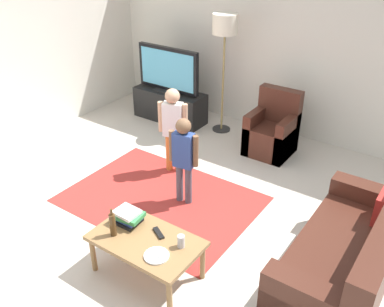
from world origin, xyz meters
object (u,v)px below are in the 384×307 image
(tv, at_px, (168,70))
(tv_remote, at_px, (159,233))
(tv_stand, at_px, (170,106))
(child_near_tv, at_px, (173,123))
(armchair, at_px, (273,132))
(child_center, at_px, (184,154))
(coffee_table, at_px, (146,243))
(book_stack, at_px, (128,216))
(floor_lamp, at_px, (225,31))
(plate, at_px, (157,256))
(couch, at_px, (353,260))
(soda_can, at_px, (181,241))
(bottle, at_px, (113,224))

(tv, bearing_deg, tv_remote, -54.16)
(tv_stand, distance_m, child_near_tv, 1.66)
(tv, xyz_separation_m, armchair, (1.85, -0.02, -0.55))
(tv_stand, distance_m, child_center, 2.36)
(coffee_table, distance_m, book_stack, 0.33)
(tv, xyz_separation_m, floor_lamp, (0.90, 0.17, 0.70))
(tv_stand, height_order, plate, tv_stand)
(coffee_table, bearing_deg, couch, 30.88)
(tv_stand, distance_m, floor_lamp, 1.59)
(coffee_table, xyz_separation_m, soda_can, (0.32, 0.10, 0.11))
(bottle, bearing_deg, tv, 118.98)
(couch, relative_size, floor_lamp, 1.01)
(tv_stand, distance_m, tv_remote, 3.42)
(tv_stand, distance_m, couch, 4.03)
(tv, distance_m, bottle, 3.43)
(tv_remote, bearing_deg, couch, 56.61)
(armchair, distance_m, coffee_table, 2.85)
(plate, bearing_deg, child_near_tv, 123.00)
(coffee_table, bearing_deg, floor_lamp, 108.89)
(tv_remote, bearing_deg, tv, 154.10)
(armchair, height_order, book_stack, armchair)
(floor_lamp, bearing_deg, coffee_table, -71.11)
(book_stack, xyz_separation_m, soda_can, (0.62, 0.01, -0.01))
(tv_stand, xyz_separation_m, book_stack, (1.64, -2.80, 0.24))
(bottle, bearing_deg, child_center, 95.54)
(child_near_tv, bearing_deg, coffee_table, -60.63)
(tv_remote, bearing_deg, plate, -26.38)
(child_center, bearing_deg, child_near_tv, 136.35)
(floor_lamp, distance_m, tv_remote, 3.31)
(tv_stand, bearing_deg, armchair, -1.22)
(couch, height_order, child_center, child_center)
(book_stack, bearing_deg, coffee_table, -17.34)
(couch, bearing_deg, armchair, 131.47)
(child_near_tv, height_order, plate, child_near_tv)
(coffee_table, distance_m, tv_remote, 0.14)
(soda_can, bearing_deg, couch, 33.82)
(coffee_table, bearing_deg, bottle, -156.80)
(tv, height_order, soda_can, tv)
(tv, xyz_separation_m, book_stack, (1.64, -2.78, -0.36))
(book_stack, bearing_deg, soda_can, 0.69)
(bottle, relative_size, soda_can, 2.39)
(child_near_tv, bearing_deg, floor_lamp, 94.70)
(tv_remote, bearing_deg, child_center, 142.06)
(tv_stand, bearing_deg, tv_remote, -54.37)
(armchair, distance_m, book_stack, 2.77)
(couch, bearing_deg, plate, -141.98)
(plate, bearing_deg, book_stack, 157.64)
(bottle, bearing_deg, book_stack, 94.44)
(child_near_tv, bearing_deg, tv_remote, -57.39)
(coffee_table, bearing_deg, plate, -28.58)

